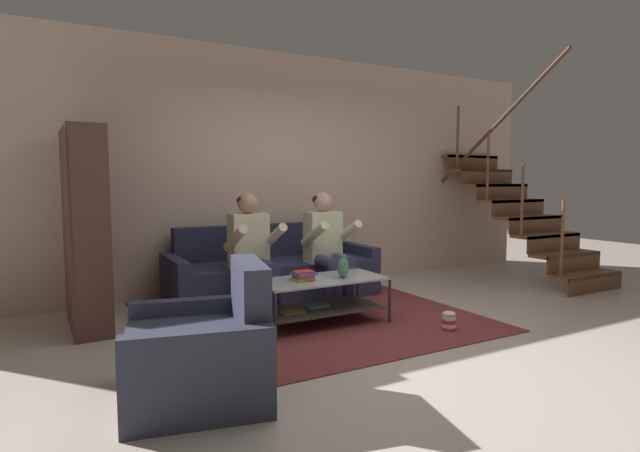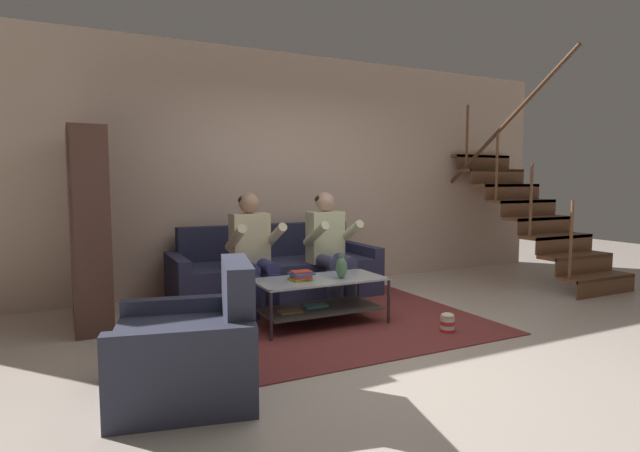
% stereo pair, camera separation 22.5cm
% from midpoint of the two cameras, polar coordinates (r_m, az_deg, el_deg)
% --- Properties ---
extents(ground, '(16.80, 16.80, 0.00)m').
position_cam_midpoint_polar(ground, '(4.32, 6.66, -12.84)').
color(ground, beige).
extents(back_partition, '(8.40, 0.12, 2.90)m').
position_cam_midpoint_polar(back_partition, '(6.27, -6.50, 6.21)').
color(back_partition, beige).
rests_on(back_partition, ground).
extents(staircase_run, '(1.04, 2.58, 2.85)m').
position_cam_midpoint_polar(staircase_run, '(7.40, 20.19, 2.99)').
color(staircase_run, brown).
rests_on(staircase_run, ground).
extents(couch, '(2.33, 0.87, 0.82)m').
position_cam_midpoint_polar(couch, '(5.72, -6.60, -5.45)').
color(couch, '#2D2F4F').
rests_on(couch, ground).
extents(person_seated_left, '(0.50, 0.58, 1.21)m').
position_cam_midpoint_polar(person_seated_left, '(5.04, -8.99, -2.55)').
color(person_seated_left, navy).
rests_on(person_seated_left, ground).
extents(person_seated_right, '(0.50, 0.58, 1.21)m').
position_cam_midpoint_polar(person_seated_right, '(5.39, -0.29, -2.00)').
color(person_seated_right, '#3A3D5E').
rests_on(person_seated_right, ground).
extents(coffee_table, '(1.20, 0.57, 0.44)m').
position_cam_midpoint_polar(coffee_table, '(4.66, -1.32, -7.77)').
color(coffee_table, '#AEB7C0').
rests_on(coffee_table, ground).
extents(area_rug, '(3.00, 3.13, 0.01)m').
position_cam_midpoint_polar(area_rug, '(5.14, -3.59, -9.81)').
color(area_rug, brown).
rests_on(area_rug, ground).
extents(vase, '(0.11, 0.11, 0.22)m').
position_cam_midpoint_polar(vase, '(4.63, 1.26, -4.73)').
color(vase, '#507B57').
rests_on(vase, coffee_table).
extents(book_stack, '(0.22, 0.20, 0.09)m').
position_cam_midpoint_polar(book_stack, '(4.53, -3.36, -5.71)').
color(book_stack, gold).
rests_on(book_stack, coffee_table).
extents(bookshelf, '(0.33, 1.07, 1.80)m').
position_cam_midpoint_polar(bookshelf, '(5.03, -26.75, -2.63)').
color(bookshelf, '#52342B').
rests_on(bookshelf, ground).
extents(armchair, '(1.00, 1.03, 0.84)m').
position_cam_midpoint_polar(armchair, '(3.27, -15.26, -13.88)').
color(armchair, '#323549').
rests_on(armchair, ground).
extents(popcorn_tub, '(0.12, 0.12, 0.18)m').
position_cam_midpoint_polar(popcorn_tub, '(4.64, 13.16, -10.54)').
color(popcorn_tub, red).
rests_on(popcorn_tub, ground).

